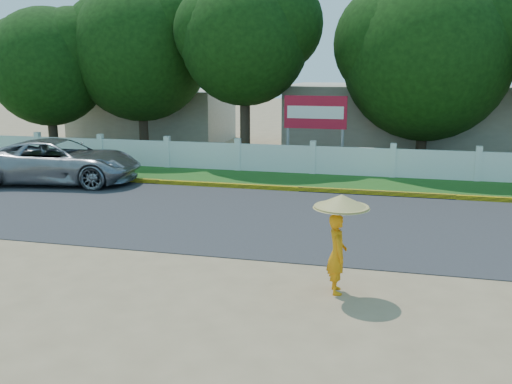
# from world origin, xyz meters

# --- Properties ---
(ground) EXTENTS (120.00, 120.00, 0.00)m
(ground) POSITION_xyz_m (0.00, 0.00, 0.00)
(ground) COLOR #9E8460
(ground) RESTS_ON ground
(road) EXTENTS (60.00, 7.00, 0.02)m
(road) POSITION_xyz_m (0.00, 4.50, 0.01)
(road) COLOR #38383A
(road) RESTS_ON ground
(grass_verge) EXTENTS (60.00, 3.50, 0.03)m
(grass_verge) POSITION_xyz_m (0.00, 9.75, 0.01)
(grass_verge) COLOR #2D601E
(grass_verge) RESTS_ON ground
(curb) EXTENTS (40.00, 0.18, 0.16)m
(curb) POSITION_xyz_m (0.00, 8.05, 0.08)
(curb) COLOR yellow
(curb) RESTS_ON ground
(fence) EXTENTS (40.00, 0.10, 1.10)m
(fence) POSITION_xyz_m (0.00, 11.20, 0.55)
(fence) COLOR silver
(fence) RESTS_ON ground
(building_near) EXTENTS (10.00, 6.00, 3.20)m
(building_near) POSITION_xyz_m (3.00, 18.00, 1.60)
(building_near) COLOR #B7AD99
(building_near) RESTS_ON ground
(building_far) EXTENTS (8.00, 5.00, 2.80)m
(building_far) POSITION_xyz_m (-10.00, 19.00, 1.40)
(building_far) COLOR #B7AD99
(building_far) RESTS_ON ground
(vehicle) EXTENTS (5.99, 3.44, 1.57)m
(vehicle) POSITION_xyz_m (-8.53, 7.40, 0.79)
(vehicle) COLOR gray
(vehicle) RESTS_ON ground
(monk_with_parasol) EXTENTS (1.03, 1.03, 1.88)m
(monk_with_parasol) POSITION_xyz_m (2.14, -0.33, 1.22)
(monk_with_parasol) COLOR orange
(monk_with_parasol) RESTS_ON ground
(billboard) EXTENTS (2.50, 0.13, 2.95)m
(billboard) POSITION_xyz_m (-0.09, 12.30, 2.14)
(billboard) COLOR gray
(billboard) RESTS_ON ground
(tree_row) EXTENTS (38.65, 8.03, 9.01)m
(tree_row) POSITION_xyz_m (3.39, 14.25, 4.79)
(tree_row) COLOR #473828
(tree_row) RESTS_ON ground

